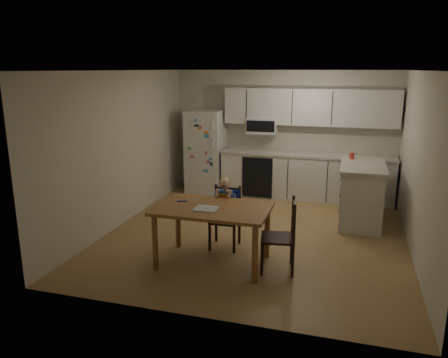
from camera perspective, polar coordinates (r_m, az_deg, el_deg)
The scene contains 10 objects.
room at distance 7.06m, azimuth 5.20°, elevation 3.75°, with size 4.52×5.01×2.51m.
refrigerator at distance 9.12m, azimuth -2.41°, elevation 3.63°, with size 0.72×0.70×1.70m, color silver.
kitchen_run at distance 8.77m, azimuth 10.60°, elevation 3.16°, with size 3.37×0.62×2.15m.
kitchen_island at distance 7.63m, azimuth 17.47°, elevation -1.79°, with size 0.71×1.36×1.00m.
red_cup at distance 7.88m, azimuth 16.35°, elevation 2.91°, with size 0.09×0.09×0.11m, color red.
dining_table at distance 5.69m, azimuth -1.48°, elevation -4.69°, with size 1.47×0.94×0.79m.
napkin at distance 5.58m, azimuth -2.33°, elevation -3.89°, with size 0.30×0.26×0.01m, color #B6B6BB.
toddler_spoon at distance 5.90m, azimuth -5.56°, elevation -2.89°, with size 0.02×0.02×0.12m, color #1324AB.
chair_booster at distance 6.27m, azimuth 0.21°, elevation -3.39°, with size 0.41×0.41×1.04m.
chair_side at distance 5.61m, azimuth 8.03°, elevation -6.72°, with size 0.48×0.48×0.95m.
Camera 1 is at (1.32, -6.34, 2.53)m, focal length 35.00 mm.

